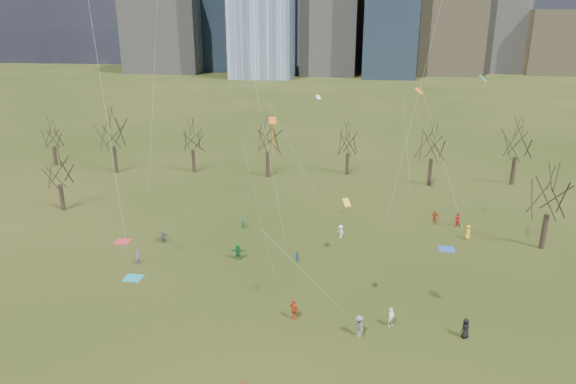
# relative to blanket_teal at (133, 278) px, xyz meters

# --- Properties ---
(ground) EXTENTS (500.00, 500.00, 0.00)m
(ground) POSITION_rel_blanket_teal_xyz_m (13.62, -5.84, -0.01)
(ground) COLOR black
(ground) RESTS_ON ground
(bare_tree_row) EXTENTS (113.04, 29.80, 9.50)m
(bare_tree_row) POSITION_rel_blanket_teal_xyz_m (13.53, 31.39, 6.10)
(bare_tree_row) COLOR black
(bare_tree_row) RESTS_ON ground
(blanket_teal) EXTENTS (1.60, 1.50, 0.03)m
(blanket_teal) POSITION_rel_blanket_teal_xyz_m (0.00, 0.00, 0.00)
(blanket_teal) COLOR teal
(blanket_teal) RESTS_ON ground
(blanket_navy) EXTENTS (1.60, 1.50, 0.03)m
(blanket_navy) POSITION_rel_blanket_teal_xyz_m (29.73, 10.56, 0.00)
(blanket_navy) COLOR #234AA6
(blanket_navy) RESTS_ON ground
(blanket_crimson) EXTENTS (1.60, 1.50, 0.03)m
(blanket_crimson) POSITION_rel_blanket_teal_xyz_m (-4.66, 7.78, 0.00)
(blanket_crimson) COLOR #B92534
(blanket_crimson) RESTS_ON ground
(person_1) EXTENTS (0.66, 0.67, 1.55)m
(person_1) POSITION_rel_blanket_teal_xyz_m (23.19, -4.74, 0.76)
(person_1) COLOR silver
(person_1) RESTS_ON ground
(person_4) EXTENTS (1.03, 0.95, 1.69)m
(person_4) POSITION_rel_blanket_teal_xyz_m (15.62, -4.82, 0.83)
(person_4) COLOR red
(person_4) RESTS_ON ground
(person_5) EXTENTS (1.64, 0.73, 1.71)m
(person_5) POSITION_rel_blanket_teal_xyz_m (8.74, 5.18, 0.84)
(person_5) COLOR #186D2F
(person_5) RESTS_ON ground
(person_6) EXTENTS (0.93, 0.87, 1.60)m
(person_6) POSITION_rel_blanket_teal_xyz_m (28.61, -5.57, 0.78)
(person_6) COLOR black
(person_6) RESTS_ON ground
(person_7) EXTENTS (0.35, 0.53, 1.46)m
(person_7) POSITION_rel_blanket_teal_xyz_m (-0.77, 2.83, 0.72)
(person_7) COLOR #7B4D9B
(person_7) RESTS_ON ground
(person_8) EXTENTS (0.62, 0.65, 1.06)m
(person_8) POSITION_rel_blanket_teal_xyz_m (14.59, 5.41, 0.51)
(person_8) COLOR #235298
(person_8) RESTS_ON ground
(person_9) EXTENTS (1.03, 1.05, 1.45)m
(person_9) POSITION_rel_blanket_teal_xyz_m (18.62, 12.11, 0.71)
(person_9) COLOR white
(person_9) RESTS_ON ground
(person_10) EXTENTS (1.09, 0.57, 1.78)m
(person_10) POSITION_rel_blanket_teal_xyz_m (29.32, 17.37, 0.87)
(person_10) COLOR #B93A1A
(person_10) RESTS_ON ground
(person_11) EXTENTS (1.04, 1.38, 1.45)m
(person_11) POSITION_rel_blanket_teal_xyz_m (-0.14, 8.20, 0.71)
(person_11) COLOR #5C5C60
(person_11) RESTS_ON ground
(person_12) EXTENTS (0.75, 0.94, 1.67)m
(person_12) POSITION_rel_blanket_teal_xyz_m (32.33, 13.48, 0.82)
(person_12) COLOR yellow
(person_12) RESTS_ON ground
(person_13) EXTENTS (0.68, 0.77, 1.76)m
(person_13) POSITION_rel_blanket_teal_xyz_m (7.43, 13.31, 0.87)
(person_13) COLOR #1B7A3D
(person_13) RESTS_ON ground
(person_14) EXTENTS (0.96, 0.82, 1.71)m
(person_14) POSITION_rel_blanket_teal_xyz_m (31.88, 17.22, 0.84)
(person_14) COLOR #B21E19
(person_14) RESTS_ON ground
(person_15) EXTENTS (1.10, 1.29, 1.73)m
(person_15) POSITION_rel_blanket_teal_xyz_m (20.71, -6.45, 0.85)
(person_15) COLOR slate
(person_15) RESTS_ON ground
(kites_airborne) EXTENTS (51.63, 34.28, 30.21)m
(kites_airborne) POSITION_rel_blanket_teal_xyz_m (20.75, 7.46, 14.05)
(kites_airborne) COLOR orange
(kites_airborne) RESTS_ON ground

